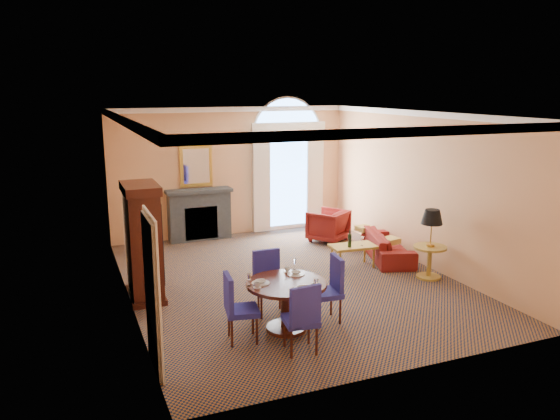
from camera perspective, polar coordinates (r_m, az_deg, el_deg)
name	(u,v)px	position (r m, az deg, el deg)	size (l,w,h in m)	color
ground	(290,280)	(10.68, 1.01, -7.37)	(7.50, 7.50, 0.00)	#121F3B
room_envelope	(276,148)	(10.70, -0.46, 6.51)	(6.04, 7.52, 3.45)	tan
armoire	(143,244)	(9.83, -14.12, -3.47)	(0.59, 1.05, 2.06)	#36130C
dining_table	(286,295)	(8.41, 0.67, -8.89)	(1.24, 1.24, 0.98)	#36130C
dining_chair_north	(269,278)	(9.07, -1.20, -7.08)	(0.55, 0.55, 1.05)	navy
dining_chair_south	(303,315)	(7.68, 2.40, -10.86)	(0.52, 0.53, 1.05)	navy
dining_chair_east	(331,285)	(8.80, 5.34, -7.77)	(0.52, 0.51, 1.05)	navy
dining_chair_west	(236,304)	(8.05, -4.64, -9.74)	(0.54, 0.54, 1.05)	navy
sofa	(388,246)	(12.18, 11.19, -3.67)	(1.93, 0.76, 0.56)	maroon
armchair	(328,226)	(13.29, 5.04, -1.63)	(0.82, 0.85, 0.77)	maroon
coffee_table	(353,247)	(11.40, 7.63, -3.83)	(0.97, 0.58, 0.83)	#AF8B34
side_table	(431,235)	(10.96, 15.49, -2.54)	(0.64, 0.64, 1.35)	#AF8B34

